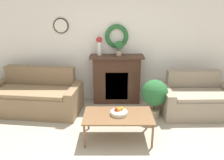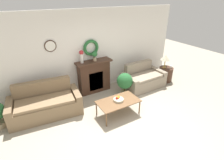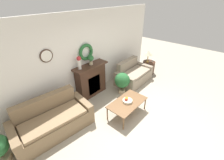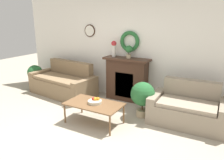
{
  "view_description": "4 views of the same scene",
  "coord_description": "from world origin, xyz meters",
  "px_view_note": "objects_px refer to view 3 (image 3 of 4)",
  "views": [
    {
      "loc": [
        -0.09,
        -2.53,
        2.13
      ],
      "look_at": [
        -0.1,
        1.46,
        0.8
      ],
      "focal_mm": 35.0,
      "sensor_mm": 36.0,
      "label": 1
    },
    {
      "loc": [
        -2.19,
        -2.66,
        3.09
      ],
      "look_at": [
        0.27,
        1.5,
        0.67
      ],
      "focal_mm": 28.0,
      "sensor_mm": 36.0,
      "label": 2
    },
    {
      "loc": [
        -2.78,
        -1.16,
        3.12
      ],
      "look_at": [
        0.03,
        1.31,
        0.92
      ],
      "focal_mm": 24.0,
      "sensor_mm": 36.0,
      "label": 3
    },
    {
      "loc": [
        2.32,
        -2.69,
        2.13
      ],
      "look_at": [
        0.19,
        1.15,
        0.84
      ],
      "focal_mm": 35.0,
      "sensor_mm": 36.0,
      "label": 4
    }
  ],
  "objects_px": {
    "fireplace": "(91,80)",
    "fruit_bowl": "(127,100)",
    "couch_left": "(53,121)",
    "vase_on_mantel_left": "(79,62)",
    "coffee_table": "(127,103)",
    "potted_plant_on_mantel": "(91,59)",
    "mug": "(153,61)",
    "loveseat_right": "(133,75)",
    "potted_plant_floor_by_loveseat": "(122,81)",
    "side_table_by_loveseat": "(148,67)",
    "table_lamp": "(148,53)"
  },
  "relations": [
    {
      "from": "fireplace",
      "to": "fruit_bowl",
      "type": "distance_m",
      "value": 1.51
    },
    {
      "from": "couch_left",
      "to": "vase_on_mantel_left",
      "type": "height_order",
      "value": "vase_on_mantel_left"
    },
    {
      "from": "coffee_table",
      "to": "potted_plant_on_mantel",
      "type": "xyz_separation_m",
      "value": [
        0.05,
        1.52,
        0.92
      ]
    },
    {
      "from": "mug",
      "to": "vase_on_mantel_left",
      "type": "relative_size",
      "value": 0.21
    },
    {
      "from": "couch_left",
      "to": "coffee_table",
      "type": "bearing_deg",
      "value": -24.65
    },
    {
      "from": "coffee_table",
      "to": "fruit_bowl",
      "type": "bearing_deg",
      "value": 55.51
    },
    {
      "from": "fireplace",
      "to": "vase_on_mantel_left",
      "type": "height_order",
      "value": "vase_on_mantel_left"
    },
    {
      "from": "fireplace",
      "to": "loveseat_right",
      "type": "relative_size",
      "value": 0.8
    },
    {
      "from": "potted_plant_floor_by_loveseat",
      "to": "side_table_by_loveseat",
      "type": "bearing_deg",
      "value": 2.41
    },
    {
      "from": "couch_left",
      "to": "fireplace",
      "type": "bearing_deg",
      "value": 22.12
    },
    {
      "from": "loveseat_right",
      "to": "fireplace",
      "type": "bearing_deg",
      "value": 159.12
    },
    {
      "from": "coffee_table",
      "to": "vase_on_mantel_left",
      "type": "xyz_separation_m",
      "value": [
        -0.38,
        1.54,
        0.96
      ]
    },
    {
      "from": "side_table_by_loveseat",
      "to": "table_lamp",
      "type": "bearing_deg",
      "value": 141.34
    },
    {
      "from": "coffee_table",
      "to": "table_lamp",
      "type": "height_order",
      "value": "table_lamp"
    },
    {
      "from": "side_table_by_loveseat",
      "to": "vase_on_mantel_left",
      "type": "relative_size",
      "value": 1.32
    },
    {
      "from": "potted_plant_on_mantel",
      "to": "side_table_by_loveseat",
      "type": "bearing_deg",
      "value": -13.8
    },
    {
      "from": "mug",
      "to": "potted_plant_floor_by_loveseat",
      "type": "bearing_deg",
      "value": 179.78
    },
    {
      "from": "mug",
      "to": "potted_plant_floor_by_loveseat",
      "type": "xyz_separation_m",
      "value": [
        -2.1,
        0.01,
        -0.09
      ]
    },
    {
      "from": "coffee_table",
      "to": "fruit_bowl",
      "type": "relative_size",
      "value": 4.06
    },
    {
      "from": "fireplace",
      "to": "loveseat_right",
      "type": "xyz_separation_m",
      "value": [
        1.66,
        -0.59,
        -0.27
      ]
    },
    {
      "from": "fireplace",
      "to": "side_table_by_loveseat",
      "type": "height_order",
      "value": "fireplace"
    },
    {
      "from": "table_lamp",
      "to": "potted_plant_floor_by_loveseat",
      "type": "relative_size",
      "value": 0.64
    },
    {
      "from": "coffee_table",
      "to": "potted_plant_floor_by_loveseat",
      "type": "height_order",
      "value": "potted_plant_floor_by_loveseat"
    },
    {
      "from": "table_lamp",
      "to": "potted_plant_on_mantel",
      "type": "relative_size",
      "value": 1.58
    },
    {
      "from": "fruit_bowl",
      "to": "potted_plant_on_mantel",
      "type": "relative_size",
      "value": 0.88
    },
    {
      "from": "fruit_bowl",
      "to": "side_table_by_loveseat",
      "type": "distance_m",
      "value": 2.85
    },
    {
      "from": "couch_left",
      "to": "potted_plant_floor_by_loveseat",
      "type": "height_order",
      "value": "couch_left"
    },
    {
      "from": "loveseat_right",
      "to": "coffee_table",
      "type": "bearing_deg",
      "value": -151.85
    },
    {
      "from": "coffee_table",
      "to": "couch_left",
      "type": "bearing_deg",
      "value": 148.63
    },
    {
      "from": "coffee_table",
      "to": "potted_plant_floor_by_loveseat",
      "type": "xyz_separation_m",
      "value": [
        0.74,
        0.77,
        0.09
      ]
    },
    {
      "from": "loveseat_right",
      "to": "vase_on_mantel_left",
      "type": "height_order",
      "value": "vase_on_mantel_left"
    },
    {
      "from": "side_table_by_loveseat",
      "to": "fruit_bowl",
      "type": "bearing_deg",
      "value": -162.81
    },
    {
      "from": "fireplace",
      "to": "fruit_bowl",
      "type": "bearing_deg",
      "value": -89.63
    },
    {
      "from": "vase_on_mantel_left",
      "to": "side_table_by_loveseat",
      "type": "bearing_deg",
      "value": -12.29
    },
    {
      "from": "fireplace",
      "to": "mug",
      "type": "xyz_separation_m",
      "value": [
        2.84,
        -0.76,
        0.02
      ]
    },
    {
      "from": "loveseat_right",
      "to": "mug",
      "type": "height_order",
      "value": "loveseat_right"
    },
    {
      "from": "potted_plant_on_mantel",
      "to": "coffee_table",
      "type": "bearing_deg",
      "value": -91.93
    },
    {
      "from": "fruit_bowl",
      "to": "mug",
      "type": "xyz_separation_m",
      "value": [
        2.83,
        0.75,
        0.1
      ]
    },
    {
      "from": "fireplace",
      "to": "loveseat_right",
      "type": "height_order",
      "value": "fireplace"
    },
    {
      "from": "fruit_bowl",
      "to": "potted_plant_on_mantel",
      "type": "height_order",
      "value": "potted_plant_on_mantel"
    },
    {
      "from": "coffee_table",
      "to": "mug",
      "type": "relative_size",
      "value": 13.53
    },
    {
      "from": "couch_left",
      "to": "mug",
      "type": "relative_size",
      "value": 23.32
    },
    {
      "from": "fireplace",
      "to": "potted_plant_floor_by_loveseat",
      "type": "bearing_deg",
      "value": -45.53
    },
    {
      "from": "coffee_table",
      "to": "fireplace",
      "type": "bearing_deg",
      "value": 89.89
    },
    {
      "from": "coffee_table",
      "to": "fruit_bowl",
      "type": "xyz_separation_m",
      "value": [
        0.01,
        0.02,
        0.08
      ]
    },
    {
      "from": "potted_plant_floor_by_loveseat",
      "to": "coffee_table",
      "type": "bearing_deg",
      "value": -133.85
    },
    {
      "from": "fruit_bowl",
      "to": "mug",
      "type": "distance_m",
      "value": 2.93
    },
    {
      "from": "side_table_by_loveseat",
      "to": "potted_plant_floor_by_loveseat",
      "type": "bearing_deg",
      "value": -177.59
    },
    {
      "from": "side_table_by_loveseat",
      "to": "potted_plant_floor_by_loveseat",
      "type": "relative_size",
      "value": 0.69
    },
    {
      "from": "fruit_bowl",
      "to": "potted_plant_floor_by_loveseat",
      "type": "relative_size",
      "value": 0.36
    }
  ]
}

